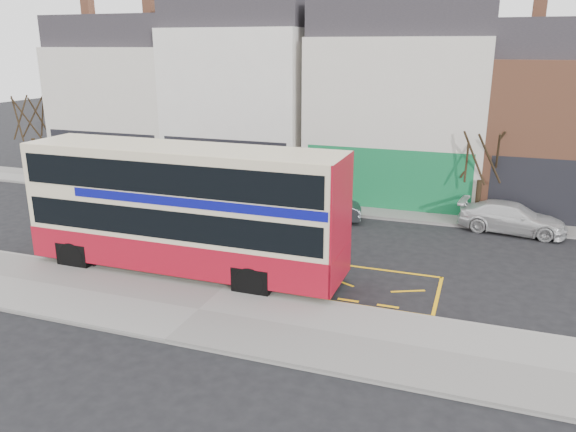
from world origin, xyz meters
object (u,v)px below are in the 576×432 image
at_px(bus_stop_post, 91,224).
at_px(car_white, 512,218).
at_px(car_grey, 318,207).
at_px(double_decker_bus, 185,208).
at_px(street_tree_right, 484,143).
at_px(car_silver, 168,188).
at_px(street_tree_left, 29,106).

relative_size(bus_stop_post, car_white, 0.59).
bearing_deg(car_white, car_grey, 105.13).
xyz_separation_m(double_decker_bus, street_tree_right, (9.93, 10.08, 1.31)).
relative_size(bus_stop_post, car_silver, 0.61).
distance_m(bus_stop_post, street_tree_right, 17.45).
bearing_deg(bus_stop_post, car_silver, 110.26).
relative_size(double_decker_bus, car_silver, 2.65).
height_order(car_silver, car_white, car_silver).
distance_m(car_grey, street_tree_right, 8.17).
bearing_deg(double_decker_bus, car_silver, 125.33).
xyz_separation_m(bus_stop_post, street_tree_right, (13.31, 11.11, 1.99)).
distance_m(car_grey, street_tree_left, 20.79).
relative_size(car_silver, street_tree_left, 0.69).
height_order(car_grey, street_tree_left, street_tree_left).
xyz_separation_m(double_decker_bus, bus_stop_post, (-3.38, -1.03, -0.67)).
distance_m(car_grey, car_white, 8.82).
height_order(double_decker_bus, car_white, double_decker_bus).
bearing_deg(car_silver, car_white, -104.84).
relative_size(car_white, street_tree_right, 0.83).
xyz_separation_m(bus_stop_post, car_white, (14.84, 10.03, -1.13)).
height_order(car_silver, street_tree_left, street_tree_left).
bearing_deg(street_tree_left, street_tree_right, -2.36).
relative_size(bus_stop_post, car_grey, 0.66).
bearing_deg(street_tree_right, street_tree_left, 177.64).
distance_m(bus_stop_post, car_white, 17.95).
distance_m(car_white, street_tree_left, 29.23).
bearing_deg(car_silver, street_tree_right, -100.73).
distance_m(double_decker_bus, car_grey, 8.45).
bearing_deg(street_tree_left, double_decker_bus, -32.72).
bearing_deg(car_grey, car_silver, 74.10).
height_order(double_decker_bus, street_tree_left, street_tree_left).
relative_size(car_white, street_tree_left, 0.72).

